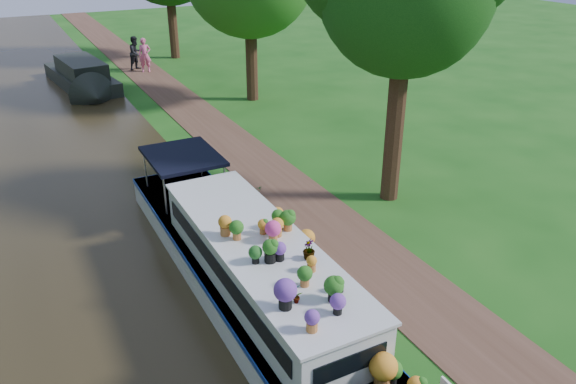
{
  "coord_description": "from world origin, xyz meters",
  "views": [
    {
      "loc": [
        -6.36,
        -9.64,
        7.79
      ],
      "look_at": [
        -0.1,
        2.39,
        1.3
      ],
      "focal_mm": 35.0,
      "sensor_mm": 36.0,
      "label": 1
    }
  ],
  "objects": [
    {
      "name": "ground",
      "position": [
        0.0,
        0.0,
        0.0
      ],
      "size": [
        100.0,
        100.0,
        0.0
      ],
      "primitive_type": "plane",
      "color": "#174C13",
      "rests_on": "ground"
    },
    {
      "name": "canal_water",
      "position": [
        -6.0,
        0.0,
        0.01
      ],
      "size": [
        10.0,
        100.0,
        0.02
      ],
      "primitive_type": "cube",
      "color": "black",
      "rests_on": "ground"
    },
    {
      "name": "towpath",
      "position": [
        1.2,
        0.0,
        0.01
      ],
      "size": [
        2.2,
        100.0,
        0.03
      ],
      "primitive_type": "cube",
      "color": "#4A2F22",
      "rests_on": "ground"
    },
    {
      "name": "pedestrian_pink",
      "position": [
        1.32,
        22.99,
        0.99
      ],
      "size": [
        0.79,
        0.62,
        1.92
      ],
      "primitive_type": "imported",
      "rotation": [
        0.0,
        0.0,
        -0.25
      ],
      "color": "#E75F83",
      "rests_on": "towpath"
    },
    {
      "name": "verge_plant",
      "position": [
        0.05,
        4.89,
        0.21
      ],
      "size": [
        0.41,
        0.37,
        0.42
      ],
      "primitive_type": "imported",
      "rotation": [
        0.0,
        0.0,
        0.11
      ],
      "color": "#1C601F",
      "rests_on": "ground"
    },
    {
      "name": "second_boat",
      "position": [
        -2.51,
        21.03,
        0.6
      ],
      "size": [
        2.96,
        7.88,
        1.49
      ],
      "rotation": [
        0.0,
        0.0,
        0.12
      ],
      "color": "black",
      "rests_on": "canal_water"
    },
    {
      "name": "pedestrian_dark",
      "position": [
        1.01,
        23.78,
        0.99
      ],
      "size": [
        1.18,
        1.1,
        1.92
      ],
      "primitive_type": "imported",
      "rotation": [
        0.0,
        0.0,
        0.53
      ],
      "color": "black",
      "rests_on": "towpath"
    },
    {
      "name": "plant_boat",
      "position": [
        -2.25,
        -0.47,
        0.85
      ],
      "size": [
        2.29,
        13.52,
        2.29
      ],
      "color": "silver",
      "rests_on": "canal_water"
    }
  ]
}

